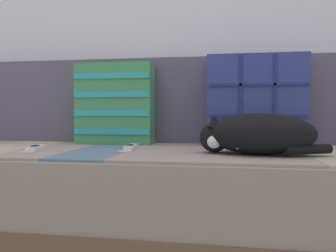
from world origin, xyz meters
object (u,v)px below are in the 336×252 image
(couch, at_px, (134,195))
(game_remote_near, at_px, (35,148))
(sleeping_cat, at_px, (254,135))
(game_remote_far, at_px, (130,147))
(throw_pillow_quilted, at_px, (256,101))
(throw_pillow_striped, at_px, (115,104))

(couch, bearing_deg, game_remote_near, -157.95)
(sleeping_cat, bearing_deg, game_remote_near, -179.28)
(game_remote_far, bearing_deg, game_remote_near, -165.36)
(game_remote_far, bearing_deg, sleeping_cat, -9.80)
(sleeping_cat, bearing_deg, throw_pillow_quilted, 83.41)
(couch, bearing_deg, sleeping_cat, -15.89)
(couch, height_order, sleeping_cat, sleeping_cat)
(throw_pillow_quilted, relative_size, throw_pillow_striped, 1.13)
(game_remote_far, bearing_deg, throw_pillow_quilted, 24.73)
(throw_pillow_striped, bearing_deg, game_remote_near, -123.50)
(game_remote_near, bearing_deg, throw_pillow_striped, 56.50)
(throw_pillow_striped, xyz_separation_m, game_remote_near, (-0.23, -0.34, -0.19))
(throw_pillow_quilted, height_order, throw_pillow_striped, throw_pillow_quilted)
(couch, bearing_deg, throw_pillow_striped, 127.52)
(game_remote_near, bearing_deg, throw_pillow_quilted, 20.76)
(throw_pillow_striped, bearing_deg, sleeping_cat, -27.39)
(sleeping_cat, xyz_separation_m, game_remote_far, (-0.50, 0.09, -0.06))
(sleeping_cat, height_order, game_remote_far, sleeping_cat)
(couch, xyz_separation_m, throw_pillow_quilted, (0.53, 0.19, 0.42))
(sleeping_cat, relative_size, game_remote_near, 2.47)
(game_remote_near, relative_size, game_remote_far, 0.97)
(throw_pillow_striped, height_order, sleeping_cat, throw_pillow_striped)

